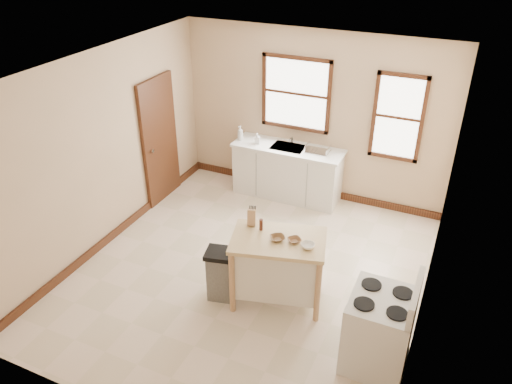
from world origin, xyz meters
TOP-DOWN VIEW (x-y plane):
  - floor at (0.00, 0.00)m, footprint 5.00×5.00m
  - ceiling at (0.00, 0.00)m, footprint 5.00×5.00m
  - wall_back at (0.00, 2.50)m, footprint 4.50×0.04m
  - wall_left at (-2.25, 0.00)m, footprint 0.04×5.00m
  - wall_right at (2.25, 0.00)m, footprint 0.04×5.00m
  - window_main at (-0.30, 2.48)m, footprint 1.17×0.06m
  - window_side at (1.35, 2.48)m, footprint 0.77×0.06m
  - door_left at (-2.21, 1.30)m, footprint 0.06×0.90m
  - baseboard_back at (0.00, 2.47)m, footprint 4.50×0.04m
  - baseboard_left at (-2.22, 0.00)m, footprint 0.04×5.00m
  - sink_counter at (-0.30, 2.20)m, footprint 1.86×0.62m
  - faucet at (-0.30, 2.38)m, footprint 0.03×0.03m
  - soap_bottle_a at (-1.15, 2.14)m, footprint 0.12×0.13m
  - soap_bottle_b at (-0.83, 2.12)m, footprint 0.11×0.11m
  - dish_rack at (0.20, 2.23)m, footprint 0.39×0.30m
  - kitchen_island at (0.55, -0.32)m, footprint 1.28×0.98m
  - knife_block at (0.13, -0.17)m, footprint 0.13×0.13m
  - pepper_grinder at (0.28, -0.23)m, footprint 0.06×0.06m
  - bowl_a at (0.54, -0.34)m, footprint 0.24×0.24m
  - bowl_b at (0.74, -0.29)m, footprint 0.22×0.22m
  - bowl_c at (0.93, -0.34)m, footprint 0.19×0.19m
  - trash_bin at (-0.11, -0.58)m, footprint 0.42×0.38m
  - gas_stove at (1.91, -0.82)m, footprint 0.71×0.72m

SIDE VIEW (x-z plane):
  - floor at x=0.00m, z-range 0.00..0.00m
  - baseboard_back at x=0.00m, z-range 0.00..0.12m
  - baseboard_left at x=-2.22m, z-range 0.00..0.12m
  - trash_bin at x=-0.11m, z-range 0.00..0.70m
  - sink_counter at x=-0.30m, z-range 0.00..0.92m
  - kitchen_island at x=0.55m, z-range 0.00..0.92m
  - gas_stove at x=1.91m, z-range 0.00..1.16m
  - bowl_b at x=0.74m, z-range 0.92..0.96m
  - bowl_a at x=0.54m, z-range 0.92..0.97m
  - bowl_c at x=0.93m, z-range 0.92..0.97m
  - dish_rack at x=0.20m, z-range 0.92..1.02m
  - pepper_grinder at x=0.28m, z-range 0.92..1.07m
  - soap_bottle_b at x=-0.83m, z-range 0.92..1.11m
  - knife_block at x=0.13m, z-range 0.92..1.12m
  - faucet at x=-0.30m, z-range 0.92..1.14m
  - soap_bottle_a at x=-1.15m, z-range 0.92..1.17m
  - door_left at x=-2.21m, z-range 0.00..2.10m
  - wall_back at x=0.00m, z-range 0.00..2.80m
  - wall_left at x=-2.25m, z-range 0.00..2.80m
  - wall_right at x=2.25m, z-range 0.00..2.80m
  - window_side at x=1.35m, z-range 0.92..2.29m
  - window_main at x=-0.30m, z-range 1.14..2.36m
  - ceiling at x=0.00m, z-range 2.80..2.80m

